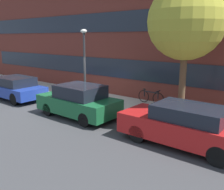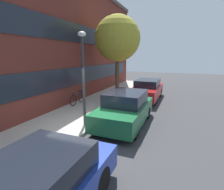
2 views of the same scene
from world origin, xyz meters
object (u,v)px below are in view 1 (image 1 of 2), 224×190
at_px(parked_car_green, 79,101).
at_px(parked_car_red, 185,126).
at_px(fire_hydrant, 34,86).
at_px(parked_car_blue, 15,88).
at_px(street_tree, 186,22).
at_px(bicycle, 151,97).
at_px(lamp_post, 84,57).

distance_m(parked_car_green, parked_car_red, 4.98).
bearing_deg(parked_car_red, fire_hydrant, -7.67).
height_order(parked_car_blue, street_tree, street_tree).
bearing_deg(street_tree, parked_car_blue, -168.62).
bearing_deg(fire_hydrant, bicycle, 16.35).
height_order(fire_hydrant, bicycle, bicycle).
height_order(parked_car_blue, parked_car_red, parked_car_red).
bearing_deg(parked_car_green, fire_hydrant, -14.34).
distance_m(street_tree, lamp_post, 5.28).
relative_size(parked_car_red, street_tree, 0.79).
relative_size(parked_car_green, fire_hydrant, 5.54).
distance_m(parked_car_blue, parked_car_green, 5.30).
distance_m(parked_car_red, bicycle, 4.86).
distance_m(parked_car_red, lamp_post, 6.44).
height_order(parked_car_green, lamp_post, lamp_post).
height_order(parked_car_blue, lamp_post, lamp_post).
distance_m(parked_car_blue, parked_car_red, 10.28).
bearing_deg(fire_hydrant, lamp_post, 0.32).
bearing_deg(street_tree, lamp_post, -175.13).
distance_m(fire_hydrant, bicycle, 7.52).
bearing_deg(fire_hydrant, street_tree, 2.72).
distance_m(parked_car_blue, lamp_post, 4.89).
relative_size(parked_car_green, lamp_post, 1.02).
bearing_deg(fire_hydrant, parked_car_blue, -79.82).
xyz_separation_m(parked_car_green, bicycle, (1.66, 3.54, -0.20)).
distance_m(bicycle, lamp_post, 3.95).
bearing_deg(street_tree, parked_car_green, -154.95).
height_order(bicycle, street_tree, street_tree).
relative_size(parked_car_red, bicycle, 2.79).
xyz_separation_m(fire_hydrant, street_tree, (9.56, 0.45, 3.59)).
relative_size(parked_car_blue, lamp_post, 1.08).
distance_m(parked_car_red, street_tree, 3.99).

